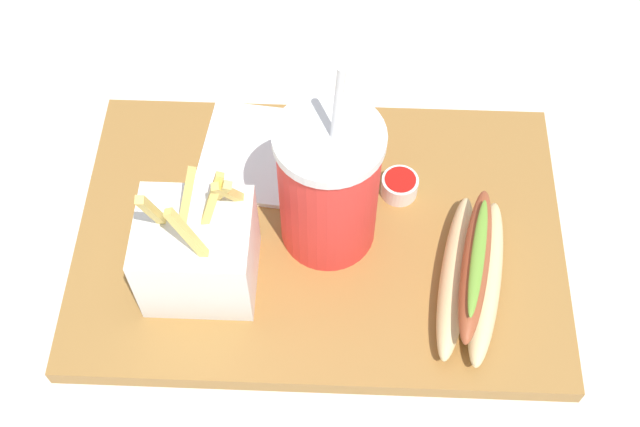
{
  "coord_description": "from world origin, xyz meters",
  "views": [
    {
      "loc": [
        0.02,
        -0.4,
        0.68
      ],
      "look_at": [
        0.0,
        0.0,
        0.05
      ],
      "focal_mm": 45.01,
      "sensor_mm": 36.0,
      "label": 1
    }
  ],
  "objects_px": {
    "ketchup_cup_2": "(163,207)",
    "hot_dog_1": "(472,274)",
    "fries_basket": "(198,251)",
    "napkin_stack": "(254,153)",
    "ketchup_cup_1": "(400,185)",
    "soda_cup": "(329,190)"
  },
  "relations": [
    {
      "from": "ketchup_cup_1",
      "to": "hot_dog_1",
      "type": "bearing_deg",
      "value": -58.48
    },
    {
      "from": "ketchup_cup_2",
      "to": "napkin_stack",
      "type": "relative_size",
      "value": 0.31
    },
    {
      "from": "hot_dog_1",
      "to": "ketchup_cup_1",
      "type": "relative_size",
      "value": 4.92
    },
    {
      "from": "soda_cup",
      "to": "hot_dog_1",
      "type": "xyz_separation_m",
      "value": [
        0.13,
        -0.05,
        -0.05
      ]
    },
    {
      "from": "napkin_stack",
      "to": "ketchup_cup_2",
      "type": "bearing_deg",
      "value": -138.24
    },
    {
      "from": "soda_cup",
      "to": "napkin_stack",
      "type": "height_order",
      "value": "soda_cup"
    },
    {
      "from": "hot_dog_1",
      "to": "napkin_stack",
      "type": "xyz_separation_m",
      "value": [
        -0.21,
        0.14,
        -0.02
      ]
    },
    {
      "from": "fries_basket",
      "to": "hot_dog_1",
      "type": "relative_size",
      "value": 0.93
    },
    {
      "from": "ketchup_cup_1",
      "to": "napkin_stack",
      "type": "xyz_separation_m",
      "value": [
        -0.15,
        0.04,
        -0.01
      ]
    },
    {
      "from": "hot_dog_1",
      "to": "ketchup_cup_1",
      "type": "distance_m",
      "value": 0.12
    },
    {
      "from": "ketchup_cup_1",
      "to": "fries_basket",
      "type": "bearing_deg",
      "value": -150.84
    },
    {
      "from": "ketchup_cup_1",
      "to": "napkin_stack",
      "type": "distance_m",
      "value": 0.15
    },
    {
      "from": "fries_basket",
      "to": "napkin_stack",
      "type": "height_order",
      "value": "fries_basket"
    },
    {
      "from": "fries_basket",
      "to": "ketchup_cup_2",
      "type": "distance_m",
      "value": 0.09
    },
    {
      "from": "ketchup_cup_2",
      "to": "soda_cup",
      "type": "bearing_deg",
      "value": -6.16
    },
    {
      "from": "fries_basket",
      "to": "ketchup_cup_2",
      "type": "relative_size",
      "value": 4.41
    },
    {
      "from": "hot_dog_1",
      "to": "ketchup_cup_1",
      "type": "height_order",
      "value": "hot_dog_1"
    },
    {
      "from": "soda_cup",
      "to": "hot_dog_1",
      "type": "height_order",
      "value": "soda_cup"
    },
    {
      "from": "hot_dog_1",
      "to": "ketchup_cup_1",
      "type": "bearing_deg",
      "value": 121.52
    },
    {
      "from": "fries_basket",
      "to": "ketchup_cup_1",
      "type": "xyz_separation_m",
      "value": [
        0.18,
        0.1,
        -0.03
      ]
    },
    {
      "from": "ketchup_cup_2",
      "to": "hot_dog_1",
      "type": "bearing_deg",
      "value": -13.21
    },
    {
      "from": "soda_cup",
      "to": "ketchup_cup_1",
      "type": "distance_m",
      "value": 0.11
    }
  ]
}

